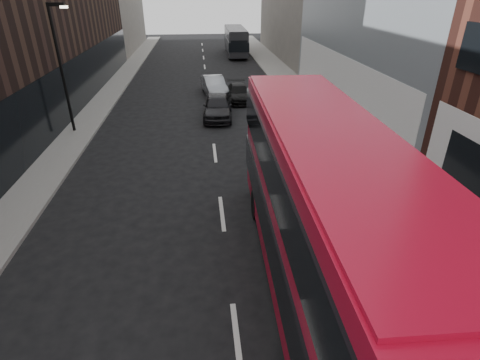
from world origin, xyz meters
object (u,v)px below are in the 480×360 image
object	(u,v)px
street_lamp	(61,61)
car_c	(239,93)
grey_bus	(236,41)
car_b	(214,86)
car_a	(218,106)
red_bus	(323,207)

from	to	relation	value
street_lamp	car_c	size ratio (longest dim) A/B	1.67
grey_bus	car_b	bearing A→B (deg)	-99.54
car_a	car_c	bearing A→B (deg)	69.65
red_bus	grey_bus	distance (m)	42.00
street_lamp	car_b	bearing A→B (deg)	42.47
red_bus	car_a	xyz separation A→B (m)	(-1.93, 16.32, -1.97)
grey_bus	car_b	xyz separation A→B (m)	(-3.65, -19.63, -1.02)
street_lamp	grey_bus	world-z (taller)	street_lamp
car_a	street_lamp	bearing A→B (deg)	-162.69
car_a	car_c	world-z (taller)	car_a
red_bus	car_c	distance (m)	20.43
red_bus	car_a	size ratio (longest dim) A/B	2.69
street_lamp	car_a	bearing A→B (deg)	12.92
red_bus	car_a	distance (m)	16.55
street_lamp	grey_bus	bearing A→B (deg)	65.85
car_a	car_c	distance (m)	4.41
grey_bus	car_a	world-z (taller)	grey_bus
grey_bus	car_b	world-z (taller)	grey_bus
grey_bus	car_a	size ratio (longest dim) A/B	2.22
street_lamp	grey_bus	distance (m)	30.38
car_a	red_bus	bearing A→B (deg)	-78.86
car_a	car_c	size ratio (longest dim) A/B	1.09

